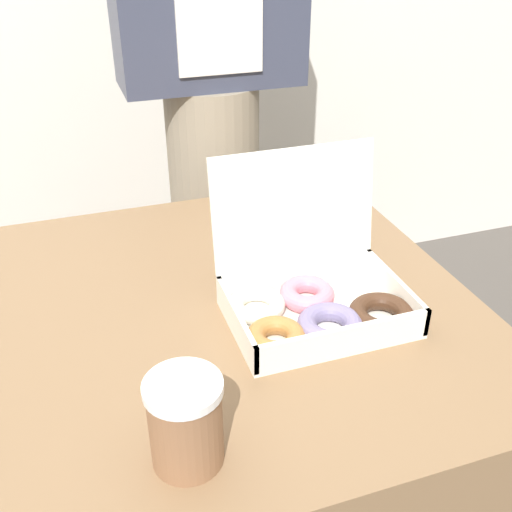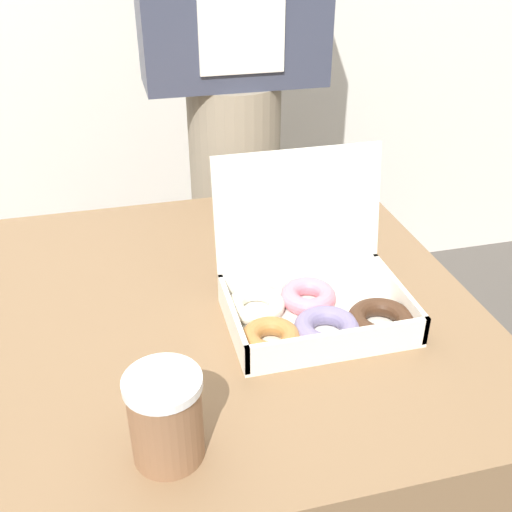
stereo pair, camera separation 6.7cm
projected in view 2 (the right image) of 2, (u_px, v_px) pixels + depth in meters
The scene contains 4 objects.
table at pixel (230, 448), 1.23m from camera, with size 0.86×0.86×0.73m.
donut_box at pixel (313, 302), 0.98m from camera, with size 0.33×0.26×0.26m.
coffee_cup at pixel (166, 417), 0.72m from camera, with size 0.10×0.10×0.12m.
person_customer at pixel (233, 80), 1.53m from camera, with size 0.45×0.25×1.75m.
Camera 2 is at (-0.16, -0.84, 1.34)m, focal length 42.00 mm.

